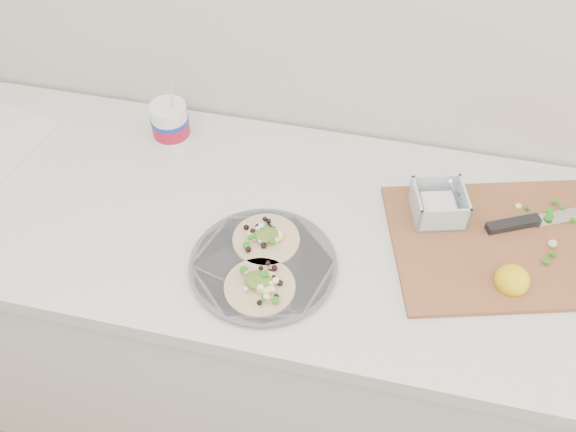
# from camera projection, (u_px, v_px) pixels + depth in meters

# --- Properties ---
(counter) EXTENTS (2.44, 0.66, 0.90)m
(counter) POSITION_uv_depth(u_px,v_px,m) (232.00, 314.00, 1.79)
(counter) COLOR silver
(counter) RESTS_ON ground
(taco_plate) EXTENTS (0.31, 0.31, 0.04)m
(taco_plate) POSITION_uv_depth(u_px,v_px,m) (263.00, 262.00, 1.33)
(taco_plate) COLOR #595960
(taco_plate) RESTS_ON counter
(tub) EXTENTS (0.09, 0.09, 0.21)m
(tub) POSITION_uv_depth(u_px,v_px,m) (171.00, 121.00, 1.56)
(tub) COLOR white
(tub) RESTS_ON counter
(cutboard) EXTENTS (0.59, 0.48, 0.08)m
(cutboard) POSITION_uv_depth(u_px,v_px,m) (505.00, 235.00, 1.38)
(cutboard) COLOR brown
(cutboard) RESTS_ON counter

